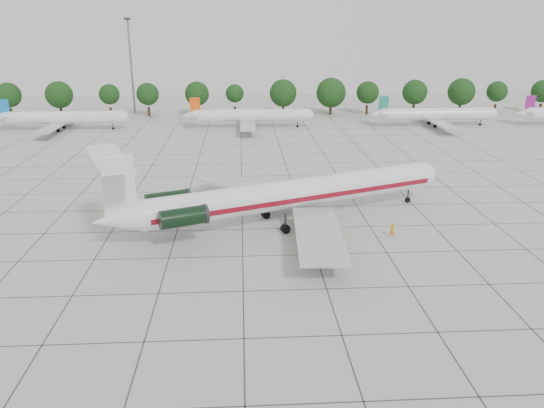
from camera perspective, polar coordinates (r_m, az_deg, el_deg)
The scene contains 9 objects.
ground at distance 65.67m, azimuth -3.21°, elevation -2.73°, with size 260.00×260.00×0.00m, color #B6B6AE.
apron_joints at distance 79.80m, azimuth -3.27°, elevation 1.24°, with size 170.00×170.00×0.02m, color #383838.
main_airliner at distance 65.86m, azimuth 0.89°, elevation 0.95°, with size 45.21×34.16×10.98m.
ground_crew at distance 64.62m, azimuth 12.80°, elevation -2.73°, with size 0.64×0.42×1.75m, color orange.
bg_airliner_b at distance 135.79m, azimuth -21.55°, elevation 8.60°, with size 28.24×27.20×7.40m.
bg_airliner_c at distance 129.56m, azimuth -2.32°, elevation 9.45°, with size 28.24×27.20×7.40m.
bg_airliner_d at distance 137.64m, azimuth 17.24°, elevation 9.19°, with size 28.24×27.20×7.40m.
tree_line at distance 147.64m, azimuth -8.07°, elevation 11.66°, with size 249.86×8.44×10.22m.
floodlight_mast at distance 156.29m, azimuth -14.95°, elevation 14.68°, with size 1.60×1.60×25.45m.
Camera 1 is at (0.11, -61.04, 24.21)m, focal length 35.00 mm.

